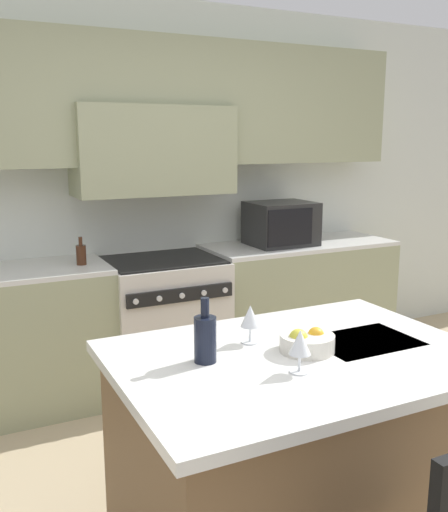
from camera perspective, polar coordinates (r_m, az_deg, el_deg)
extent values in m
cube|color=silver|center=(4.24, -8.01, 6.39)|extent=(10.00, 0.06, 2.70)
cube|color=gray|center=(4.05, -7.35, 15.03)|extent=(3.79, 0.34, 0.85)
cube|color=gray|center=(4.01, -7.08, 10.42)|extent=(1.10, 0.40, 0.60)
cube|color=gray|center=(4.61, 7.39, -4.57)|extent=(1.50, 0.62, 0.90)
cube|color=silver|center=(4.50, 7.54, 1.14)|extent=(1.50, 0.62, 0.03)
cube|color=beige|center=(4.09, -6.06, -6.64)|extent=(0.79, 0.66, 0.90)
cube|color=black|center=(3.97, -6.20, -0.38)|extent=(0.76, 0.61, 0.01)
cube|color=black|center=(3.70, -4.32, -3.92)|extent=(0.73, 0.02, 0.09)
cylinder|color=silver|center=(3.59, -8.84, -4.51)|extent=(0.04, 0.02, 0.04)
cylinder|color=silver|center=(3.64, -6.51, -4.23)|extent=(0.04, 0.02, 0.04)
cylinder|color=silver|center=(3.69, -4.25, -3.96)|extent=(0.04, 0.02, 0.04)
cylinder|color=silver|center=(3.75, -2.05, -3.69)|extent=(0.04, 0.02, 0.04)
cylinder|color=silver|center=(3.81, 0.08, -3.42)|extent=(0.04, 0.02, 0.04)
cube|color=black|center=(4.38, 5.71, 3.26)|extent=(0.48, 0.39, 0.33)
cube|color=black|center=(4.19, 6.65, 2.86)|extent=(0.38, 0.01, 0.27)
cube|color=brown|center=(2.54, 7.22, -19.45)|extent=(1.38, 0.96, 0.84)
cube|color=white|center=(2.34, 7.50, -10.13)|extent=(1.47, 1.05, 0.04)
cube|color=#2D2D30|center=(2.53, 13.82, -8.35)|extent=(0.44, 0.32, 0.01)
cylinder|color=#B2B2B7|center=(2.66, 11.20, -7.09)|extent=(0.02, 0.02, 0.00)
cylinder|color=black|center=(2.21, -1.89, -8.35)|extent=(0.09, 0.09, 0.18)
cylinder|color=black|center=(2.17, -1.91, -5.18)|extent=(0.03, 0.03, 0.08)
cylinder|color=white|center=(2.16, 7.52, -11.39)|extent=(0.07, 0.07, 0.01)
cylinder|color=white|center=(2.14, 7.55, -10.51)|extent=(0.01, 0.01, 0.07)
cone|color=white|center=(2.11, 7.61, -8.52)|extent=(0.08, 0.08, 0.09)
cylinder|color=white|center=(2.43, 2.61, -8.59)|extent=(0.07, 0.07, 0.01)
cylinder|color=white|center=(2.42, 2.62, -7.79)|extent=(0.01, 0.01, 0.07)
cone|color=white|center=(2.39, 2.64, -6.00)|extent=(0.08, 0.08, 0.09)
cylinder|color=silver|center=(2.35, 8.30, -8.59)|extent=(0.22, 0.22, 0.07)
sphere|color=gold|center=(2.32, 7.45, -8.18)|extent=(0.08, 0.08, 0.08)
sphere|color=gold|center=(2.36, 9.18, -7.80)|extent=(0.07, 0.07, 0.07)
cylinder|color=#422314|center=(3.78, -14.09, 0.10)|extent=(0.06, 0.06, 0.13)
cylinder|color=#422314|center=(3.77, -14.16, 1.46)|extent=(0.02, 0.02, 0.05)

